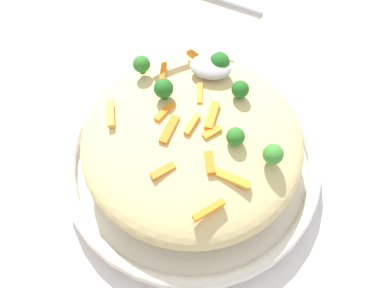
# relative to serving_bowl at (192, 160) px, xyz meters

# --- Properties ---
(ground_plane) EXTENTS (2.40, 2.40, 0.00)m
(ground_plane) POSITION_rel_serving_bowl_xyz_m (0.00, 0.00, -0.02)
(ground_plane) COLOR silver
(serving_bowl) EXTENTS (0.36, 0.36, 0.04)m
(serving_bowl) POSITION_rel_serving_bowl_xyz_m (0.00, 0.00, 0.00)
(serving_bowl) COLOR white
(serving_bowl) RESTS_ON ground_plane
(pasta_mound) EXTENTS (0.29, 0.29, 0.08)m
(pasta_mound) POSITION_rel_serving_bowl_xyz_m (0.00, 0.00, 0.06)
(pasta_mound) COLOR #DBC689
(pasta_mound) RESTS_ON serving_bowl
(carrot_piece_0) EXTENTS (0.03, 0.03, 0.01)m
(carrot_piece_0) POSITION_rel_serving_bowl_xyz_m (-0.02, -0.07, 0.09)
(carrot_piece_0) COLOR orange
(carrot_piece_0) RESTS_ON pasta_mound
(carrot_piece_1) EXTENTS (0.04, 0.02, 0.01)m
(carrot_piece_1) POSITION_rel_serving_bowl_xyz_m (0.06, -0.06, 0.09)
(carrot_piece_1) COLOR orange
(carrot_piece_1) RESTS_ON pasta_mound
(carrot_piece_2) EXTENTS (0.02, 0.04, 0.01)m
(carrot_piece_2) POSITION_rel_serving_bowl_xyz_m (-0.03, -0.01, 0.10)
(carrot_piece_2) COLOR orange
(carrot_piece_2) RESTS_ON pasta_mound
(carrot_piece_3) EXTENTS (0.02, 0.02, 0.01)m
(carrot_piece_3) POSITION_rel_serving_bowl_xyz_m (0.03, -0.01, 0.10)
(carrot_piece_3) COLOR orange
(carrot_piece_3) RESTS_ON pasta_mound
(carrot_piece_4) EXTENTS (0.02, 0.03, 0.01)m
(carrot_piece_4) POSITION_rel_serving_bowl_xyz_m (-0.04, 0.01, 0.09)
(carrot_piece_4) COLOR orange
(carrot_piece_4) RESTS_ON pasta_mound
(carrot_piece_5) EXTENTS (0.02, 0.03, 0.01)m
(carrot_piece_5) POSITION_rel_serving_bowl_xyz_m (0.03, -0.05, 0.09)
(carrot_piece_5) COLOR orange
(carrot_piece_5) RESTS_ON pasta_mound
(carrot_piece_6) EXTENTS (0.02, 0.03, 0.01)m
(carrot_piece_6) POSITION_rel_serving_bowl_xyz_m (-0.00, -0.00, 0.10)
(carrot_piece_6) COLOR orange
(carrot_piece_6) RESTS_ON pasta_mound
(carrot_piece_7) EXTENTS (0.02, 0.04, 0.01)m
(carrot_piece_7) POSITION_rel_serving_bowl_xyz_m (-0.11, 0.00, 0.09)
(carrot_piece_7) COLOR orange
(carrot_piece_7) RESTS_ON pasta_mound
(carrot_piece_8) EXTENTS (0.04, 0.03, 0.01)m
(carrot_piece_8) POSITION_rel_serving_bowl_xyz_m (-0.01, 0.11, 0.09)
(carrot_piece_8) COLOR orange
(carrot_piece_8) RESTS_ON pasta_mound
(carrot_piece_9) EXTENTS (0.01, 0.04, 0.01)m
(carrot_piece_9) POSITION_rel_serving_bowl_xyz_m (0.02, 0.02, 0.10)
(carrot_piece_9) COLOR orange
(carrot_piece_9) RESTS_ON pasta_mound
(carrot_piece_10) EXTENTS (0.01, 0.04, 0.01)m
(carrot_piece_10) POSITION_rel_serving_bowl_xyz_m (-0.05, 0.07, 0.09)
(carrot_piece_10) COLOR orange
(carrot_piece_10) RESTS_ON pasta_mound
(carrot_piece_11) EXTENTS (0.03, 0.03, 0.01)m
(carrot_piece_11) POSITION_rel_serving_bowl_xyz_m (0.04, -0.10, 0.09)
(carrot_piece_11) COLOR orange
(carrot_piece_11) RESTS_ON pasta_mound
(carrot_piece_12) EXTENTS (0.01, 0.03, 0.01)m
(carrot_piece_12) POSITION_rel_serving_bowl_xyz_m (0.00, 0.05, 0.09)
(carrot_piece_12) COLOR orange
(carrot_piece_12) RESTS_ON pasta_mound
(broccoli_floret_0) EXTENTS (0.02, 0.02, 0.03)m
(broccoli_floret_0) POSITION_rel_serving_bowl_xyz_m (-0.08, 0.07, 0.10)
(broccoli_floret_0) COLOR #296820
(broccoli_floret_0) RESTS_ON pasta_mound
(broccoli_floret_1) EXTENTS (0.02, 0.02, 0.03)m
(broccoli_floret_1) POSITION_rel_serving_bowl_xyz_m (0.10, -0.02, 0.10)
(broccoli_floret_1) COLOR #377928
(broccoli_floret_1) RESTS_ON pasta_mound
(broccoli_floret_2) EXTENTS (0.03, 0.03, 0.03)m
(broccoli_floret_2) POSITION_rel_serving_bowl_xyz_m (-0.04, 0.04, 0.11)
(broccoli_floret_2) COLOR #205B1C
(broccoli_floret_2) RESTS_ON pasta_mound
(broccoli_floret_3) EXTENTS (0.02, 0.02, 0.03)m
(broccoli_floret_3) POSITION_rel_serving_bowl_xyz_m (0.05, 0.06, 0.10)
(broccoli_floret_3) COLOR #205B1C
(broccoli_floret_3) RESTS_ON pasta_mound
(broccoli_floret_4) EXTENTS (0.03, 0.03, 0.03)m
(broccoli_floret_4) POSITION_rel_serving_bowl_xyz_m (0.02, 0.10, 0.10)
(broccoli_floret_4) COLOR #205B1C
(broccoli_floret_4) RESTS_ON pasta_mound
(broccoli_floret_5) EXTENTS (0.02, 0.02, 0.03)m
(broccoli_floret_5) POSITION_rel_serving_bowl_xyz_m (0.05, -0.01, 0.10)
(broccoli_floret_5) COLOR #296820
(broccoli_floret_5) RESTS_ON pasta_mound
(serving_spoon) EXTENTS (0.17, 0.13, 0.10)m
(serving_spoon) POSITION_rel_serving_bowl_xyz_m (-0.00, 0.12, 0.12)
(serving_spoon) COLOR #B7B7BC
(serving_spoon) RESTS_ON pasta_mound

